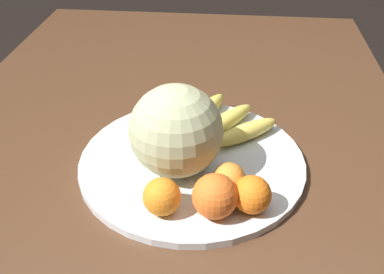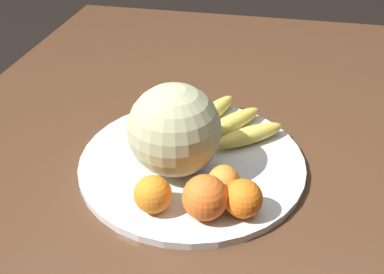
% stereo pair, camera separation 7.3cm
% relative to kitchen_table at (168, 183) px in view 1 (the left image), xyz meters
% --- Properties ---
extents(kitchen_table, '(1.66, 1.05, 0.72)m').
position_rel_kitchen_table_xyz_m(kitchen_table, '(0.00, 0.00, 0.00)').
color(kitchen_table, '#4C301E').
rests_on(kitchen_table, ground_plane).
extents(fruit_bowl, '(0.43, 0.43, 0.01)m').
position_rel_kitchen_table_xyz_m(fruit_bowl, '(0.03, 0.05, 0.09)').
color(fruit_bowl, silver).
rests_on(fruit_bowl, kitchen_table).
extents(melon, '(0.17, 0.17, 0.17)m').
position_rel_kitchen_table_xyz_m(melon, '(0.07, 0.03, 0.18)').
color(melon, '#B2B789').
rests_on(melon, fruit_bowl).
extents(banana_bunch, '(0.22, 0.21, 0.04)m').
position_rel_kitchen_table_xyz_m(banana_bunch, '(-0.08, 0.11, 0.11)').
color(banana_bunch, '#473819').
rests_on(banana_bunch, fruit_bowl).
extents(orange_front_left, '(0.06, 0.06, 0.06)m').
position_rel_kitchen_table_xyz_m(orange_front_left, '(0.12, 0.13, 0.12)').
color(orange_front_left, orange).
rests_on(orange_front_left, fruit_bowl).
extents(orange_front_right, '(0.06, 0.06, 0.06)m').
position_rel_kitchen_table_xyz_m(orange_front_right, '(0.16, 0.16, 0.13)').
color(orange_front_right, orange).
rests_on(orange_front_right, fruit_bowl).
extents(orange_mid_center, '(0.06, 0.06, 0.06)m').
position_rel_kitchen_table_xyz_m(orange_mid_center, '(0.18, 0.02, 0.13)').
color(orange_mid_center, orange).
rests_on(orange_mid_center, fruit_bowl).
extents(orange_back_left, '(0.07, 0.07, 0.07)m').
position_rel_kitchen_table_xyz_m(orange_back_left, '(0.18, 0.10, 0.13)').
color(orange_back_left, orange).
rests_on(orange_back_left, fruit_bowl).
extents(produce_tag, '(0.09, 0.06, 0.00)m').
position_rel_kitchen_table_xyz_m(produce_tag, '(0.13, 0.08, 0.09)').
color(produce_tag, white).
rests_on(produce_tag, fruit_bowl).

